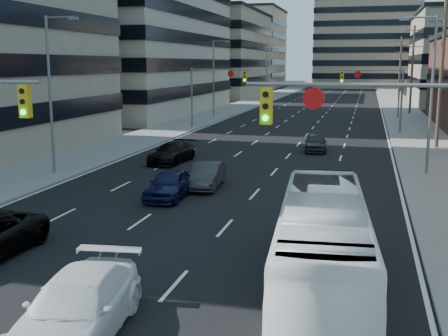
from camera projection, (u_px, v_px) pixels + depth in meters
road_surface at (338, 90)px, 134.91m from camera, size 18.00×300.00×0.02m
sidewalk_left at (291, 89)px, 137.70m from camera, size 5.00×300.00×0.15m
sidewalk_right at (388, 90)px, 132.09m from camera, size 5.00×300.00×0.15m
office_left_mid at (100, 3)px, 72.26m from camera, size 26.00×34.00×28.00m
office_left_far at (208, 55)px, 110.72m from camera, size 20.00×30.00×16.00m
bg_block_left at (235, 49)px, 149.41m from camera, size 24.00×24.00×20.00m
signal_near_right at (381, 137)px, 16.12m from camera, size 6.59×0.33×6.00m
signal_far_left at (214, 85)px, 55.05m from camera, size 6.09×0.33×6.00m
signal_far_right at (376, 87)px, 51.30m from camera, size 6.09×0.33×6.00m
utility_pole_block at (441, 72)px, 41.36m from camera, size 2.20×0.28×11.00m
utility_pole_midblock at (412, 68)px, 69.93m from camera, size 2.20×0.28×11.00m
utility_pole_distant at (400, 67)px, 98.50m from camera, size 2.20×0.28×11.00m
streetlight_left_near at (52, 87)px, 31.76m from camera, size 2.03×0.22×9.00m
streetlight_left_mid at (215, 75)px, 65.08m from camera, size 2.03×0.22×9.00m
streetlight_left_far at (267, 71)px, 98.41m from camera, size 2.03×0.22×9.00m
streetlight_right_near at (429, 88)px, 31.48m from camera, size 2.03×0.22×9.00m
streetlight_right_far at (399, 75)px, 64.80m from camera, size 2.03×0.22×9.00m
white_van at (76, 308)px, 13.15m from camera, size 2.70×5.37×1.50m
transit_bus at (323, 243)px, 15.79m from camera, size 3.18×10.32×2.83m
sedan_blue at (170, 184)px, 26.91m from camera, size 1.73×4.13×1.40m
sedan_grey_center at (207, 175)px, 29.20m from camera, size 1.68×4.07×1.31m
sedan_black_far at (172, 153)px, 36.52m from camera, size 2.30×4.73×1.33m
sedan_grey_right at (316, 143)px, 41.25m from camera, size 1.89×3.99×1.32m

